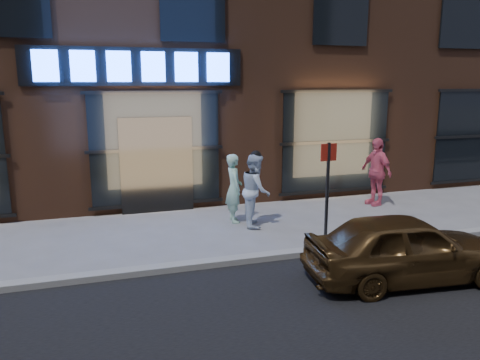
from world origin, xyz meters
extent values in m
plane|color=slate|center=(0.00, 0.00, 0.00)|extent=(90.00, 90.00, 0.00)
cube|color=gray|center=(0.00, 0.00, 0.06)|extent=(60.00, 0.25, 0.12)
cube|color=#54301E|center=(0.00, 8.00, 5.00)|extent=(30.00, 8.00, 10.00)
cube|color=black|center=(-0.40, 3.95, 3.60)|extent=(5.20, 0.06, 0.90)
cube|color=black|center=(0.00, 3.92, 1.20)|extent=(1.80, 0.10, 2.40)
cube|color=#FFBF72|center=(0.00, 3.98, 1.60)|extent=(3.00, 0.04, 2.60)
cube|color=black|center=(0.00, 3.94, 1.60)|extent=(3.20, 0.06, 2.80)
cube|color=#FFBF72|center=(5.00, 3.98, 1.60)|extent=(3.00, 0.04, 2.60)
cube|color=black|center=(5.00, 3.94, 1.60)|extent=(3.20, 0.06, 2.80)
cube|color=#FFBF72|center=(10.00, 3.98, 1.60)|extent=(3.00, 0.04, 2.60)
cube|color=black|center=(10.00, 3.94, 1.60)|extent=(3.20, 0.06, 2.80)
cube|color=black|center=(1.00, 3.94, 5.00)|extent=(1.60, 0.06, 1.60)
cube|color=black|center=(5.00, 3.94, 5.00)|extent=(1.60, 0.06, 1.60)
cube|color=black|center=(9.00, 3.94, 5.00)|extent=(1.60, 0.06, 1.60)
cube|color=#2659FF|center=(-2.40, 3.88, 3.60)|extent=(0.55, 0.12, 0.70)
cube|color=#2659FF|center=(-1.60, 3.88, 3.60)|extent=(0.55, 0.12, 0.70)
cube|color=#2659FF|center=(-0.80, 3.88, 3.60)|extent=(0.55, 0.12, 0.70)
cube|color=#2659FF|center=(0.00, 3.88, 3.60)|extent=(0.55, 0.12, 0.70)
cube|color=#2659FF|center=(0.80, 3.88, 3.60)|extent=(0.55, 0.12, 0.70)
cube|color=#2659FF|center=(1.60, 3.88, 3.60)|extent=(0.55, 0.12, 0.70)
imported|color=#ACE2C8|center=(1.60, 2.52, 0.81)|extent=(0.41, 0.61, 1.62)
imported|color=white|center=(1.99, 2.09, 0.84)|extent=(0.82, 0.95, 1.67)
imported|color=#E75F7A|center=(5.67, 2.91, 0.90)|extent=(0.59, 1.11, 1.80)
imported|color=brown|center=(3.37, -1.54, 0.57)|extent=(3.48, 1.66, 1.15)
cylinder|color=#262628|center=(2.85, 0.31, 1.05)|extent=(0.07, 0.07, 2.11)
cube|color=#A81E13|center=(2.85, 0.31, 1.92)|extent=(0.34, 0.05, 0.34)
camera|label=1|loc=(-1.42, -7.70, 3.26)|focal=35.00mm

